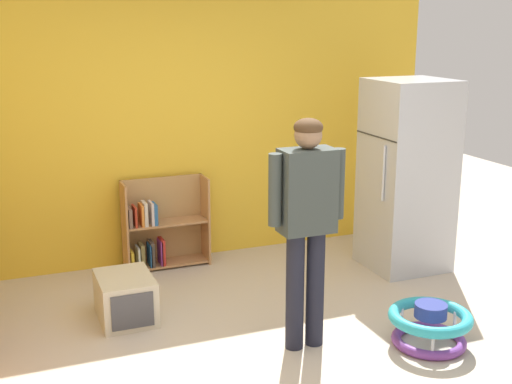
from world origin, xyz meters
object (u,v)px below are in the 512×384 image
(baby_walker, at_px, (430,325))
(pet_carrier, at_px, (126,298))
(standing_person, at_px, (307,214))
(refrigerator, at_px, (407,175))
(bookshelf, at_px, (159,229))

(baby_walker, bearing_deg, pet_carrier, 147.62)
(standing_person, distance_m, pet_carrier, 1.66)
(refrigerator, height_order, bookshelf, refrigerator)
(baby_walker, distance_m, pet_carrier, 2.33)
(pet_carrier, bearing_deg, refrigerator, 4.33)
(refrigerator, distance_m, bookshelf, 2.39)
(refrigerator, distance_m, standing_person, 1.94)
(bookshelf, distance_m, pet_carrier, 1.20)
(refrigerator, relative_size, baby_walker, 2.95)
(refrigerator, bearing_deg, pet_carrier, -175.67)
(standing_person, bearing_deg, pet_carrier, 140.61)
(standing_person, height_order, baby_walker, standing_person)
(baby_walker, height_order, pet_carrier, pet_carrier)
(pet_carrier, bearing_deg, bookshelf, 63.11)
(refrigerator, height_order, baby_walker, refrigerator)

